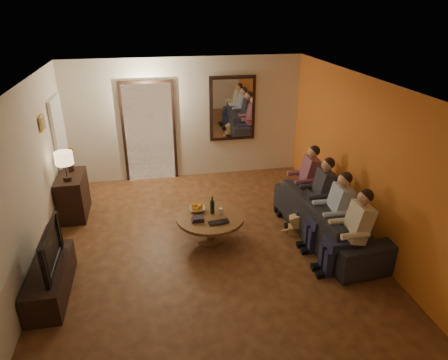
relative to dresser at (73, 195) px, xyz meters
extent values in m
cube|color=#452512|center=(2.25, -1.58, -0.39)|extent=(5.00, 6.00, 0.01)
cube|color=white|center=(2.25, -1.58, 2.21)|extent=(5.00, 6.00, 0.01)
cube|color=beige|center=(2.25, 1.42, 0.91)|extent=(5.00, 0.02, 2.60)
cube|color=beige|center=(2.25, -4.58, 0.91)|extent=(5.00, 0.02, 2.60)
cube|color=beige|center=(-0.25, -1.58, 0.91)|extent=(0.02, 6.00, 2.60)
cube|color=beige|center=(4.75, -1.58, 0.91)|extent=(0.02, 6.00, 2.60)
cube|color=orange|center=(4.74, -1.58, 0.91)|extent=(0.01, 6.00, 2.60)
cube|color=#FFE0A5|center=(1.45, 1.40, 0.66)|extent=(1.00, 0.06, 2.10)
cube|color=black|center=(1.45, 1.39, 0.66)|extent=(1.12, 0.04, 2.22)
cube|color=silver|center=(1.70, 1.41, 0.51)|extent=(0.45, 0.03, 1.70)
cube|color=black|center=(3.25, 1.38, 1.11)|extent=(1.00, 0.05, 1.40)
cube|color=white|center=(3.25, 1.35, 1.11)|extent=(0.86, 0.02, 1.26)
cube|color=white|center=(-0.21, 0.72, 0.63)|extent=(0.06, 0.85, 2.04)
cube|color=#B28C33|center=(-0.22, -0.28, 1.46)|extent=(0.03, 0.28, 0.24)
cube|color=brown|center=(-0.21, -0.28, 1.46)|extent=(0.01, 0.22, 0.18)
cube|color=black|center=(0.00, 0.00, 0.00)|extent=(0.45, 0.88, 0.79)
cube|color=black|center=(0.00, -2.22, -0.18)|extent=(0.45, 1.30, 0.43)
imported|color=black|center=(0.00, -2.22, 0.32)|extent=(0.98, 0.13, 0.57)
imported|color=black|center=(4.27, -1.60, -0.04)|extent=(2.53, 1.20, 0.72)
cylinder|color=brown|center=(2.31, -1.33, -0.17)|extent=(1.37, 1.37, 0.45)
imported|color=white|center=(2.13, -1.11, 0.09)|extent=(0.26, 0.26, 0.06)
cylinder|color=silver|center=(2.49, -1.28, 0.11)|extent=(0.06, 0.06, 0.10)
imported|color=black|center=(2.41, -1.61, 0.07)|extent=(0.35, 0.25, 0.03)
camera|label=1|loc=(1.46, -6.89, 3.25)|focal=32.00mm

